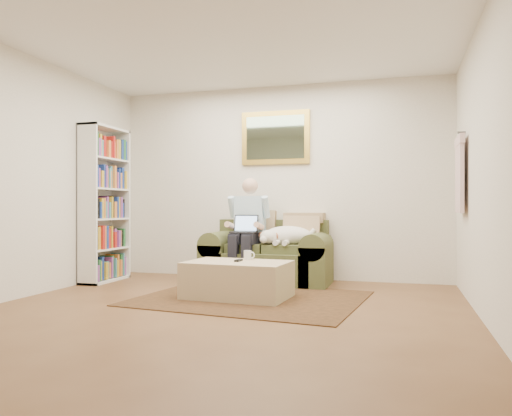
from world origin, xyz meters
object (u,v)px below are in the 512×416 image
at_px(seated_man, 246,230).
at_px(laptop, 245,228).
at_px(bookshelf, 105,204).
at_px(ottoman, 238,280).
at_px(sleeping_dog, 288,236).
at_px(sofa, 268,261).
at_px(coffee_mug, 248,255).

distance_m(seated_man, laptop, 0.07).
distance_m(laptop, bookshelf, 1.87).
bearing_deg(ottoman, sleeping_dog, 73.85).
relative_size(sofa, sleeping_dog, 2.43).
bearing_deg(sleeping_dog, coffee_mug, -107.24).
distance_m(laptop, ottoman, 1.09).
bearing_deg(bookshelf, laptop, 7.98).
bearing_deg(sofa, coffee_mug, -88.68).
bearing_deg(seated_man, sleeping_dog, 7.13).
relative_size(seated_man, bookshelf, 0.67).
relative_size(coffee_mug, bookshelf, 0.05).
distance_m(laptop, sleeping_dog, 0.55).
distance_m(sofa, ottoman, 1.15).
bearing_deg(bookshelf, sleeping_dog, 9.26).
height_order(sofa, ottoman, sofa).
xyz_separation_m(sleeping_dog, coffee_mug, (-0.26, -0.85, -0.17)).
bearing_deg(coffee_mug, laptop, 109.78).
bearing_deg(sofa, ottoman, -91.13).
xyz_separation_m(sleeping_dog, ottoman, (-0.31, -1.06, -0.41)).
xyz_separation_m(ottoman, coffee_mug, (0.04, 0.21, 0.24)).
bearing_deg(sofa, sleeping_dog, -15.74).
relative_size(sofa, ottoman, 1.50).
bearing_deg(sofa, bookshelf, -167.35).
height_order(coffee_mug, bookshelf, bookshelf).
bearing_deg(bookshelf, coffee_mug, -12.61).
bearing_deg(seated_man, bookshelf, -170.14).
relative_size(sofa, bookshelf, 0.79).
bearing_deg(bookshelf, sofa, 12.65).
xyz_separation_m(ottoman, bookshelf, (-2.04, 0.68, 0.81)).
relative_size(laptop, ottoman, 0.29).
bearing_deg(coffee_mug, ottoman, -101.71).
height_order(ottoman, coffee_mug, coffee_mug).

